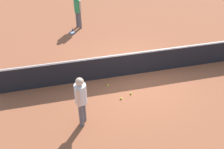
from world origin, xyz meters
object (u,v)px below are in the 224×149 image
Objects in this scene: player_near_side at (81,98)px; tennis_ball_by_net at (121,98)px; tennis_ball_midcourt at (131,93)px; tennis_racket_far_player at (72,32)px; player_far_side at (78,9)px; tennis_ball_near_player at (108,85)px.

tennis_ball_by_net is at bearing 28.63° from player_near_side.
tennis_ball_midcourt is (1.80, 0.94, -0.98)m from player_near_side.
tennis_racket_far_player is 5.43m from tennis_ball_midcourt.
tennis_ball_by_net is at bearing -83.73° from player_far_side.
player_near_side is 6.25m from tennis_racket_far_player.
tennis_ball_by_net is at bearing -156.90° from tennis_ball_midcourt.
player_near_side reaches higher than tennis_ball_by_net.
tennis_ball_near_player reaches higher than tennis_racket_far_player.
tennis_ball_near_player is 1.00× the size of tennis_ball_by_net.
player_near_side is 25.76× the size of tennis_ball_midcourt.
player_near_side is 6.70m from player_far_side.
player_near_side is at bearing -152.55° from tennis_ball_midcourt.
tennis_ball_midcourt is (0.40, 0.17, 0.00)m from tennis_ball_by_net.
player_far_side is 2.84× the size of tennis_racket_far_player.
player_near_side is 2.17m from tennis_ball_near_player.
tennis_ball_midcourt reaches higher than tennis_racket_far_player.
tennis_racket_far_player is at bearing 99.74° from tennis_ball_near_player.
tennis_racket_far_player is 9.08× the size of tennis_ball_by_net.
tennis_racket_far_player is 9.08× the size of tennis_ball_midcourt.
player_near_side is at bearing -93.19° from tennis_racket_far_player.
tennis_ball_by_net is (0.65, -5.89, -0.98)m from player_far_side.
player_near_side is 1.00× the size of player_far_side.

